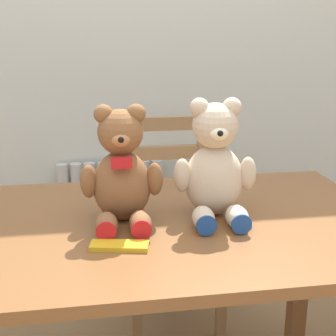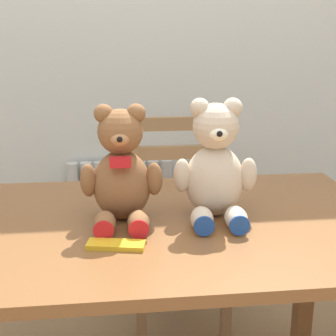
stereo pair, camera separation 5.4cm
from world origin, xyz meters
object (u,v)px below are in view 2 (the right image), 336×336
at_px(teddy_bear_right, 215,167).
at_px(chocolate_bar, 116,245).
at_px(wooden_chair_behind, 176,216).
at_px(teddy_bear_left, 121,172).

distance_m(teddy_bear_right, chocolate_bar, 0.35).
distance_m(wooden_chair_behind, chocolate_bar, 0.93).
height_order(teddy_bear_left, teddy_bear_right, teddy_bear_right).
bearing_deg(teddy_bear_left, teddy_bear_right, -177.58).
xyz_separation_m(wooden_chair_behind, teddy_bear_right, (0.02, -0.68, 0.42)).
relative_size(wooden_chair_behind, teddy_bear_right, 2.72).
xyz_separation_m(wooden_chair_behind, chocolate_bar, (-0.26, -0.85, 0.28)).
bearing_deg(wooden_chair_behind, teddy_bear_right, 91.35).
height_order(teddy_bear_right, chocolate_bar, teddy_bear_right).
distance_m(wooden_chair_behind, teddy_bear_left, 0.83).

